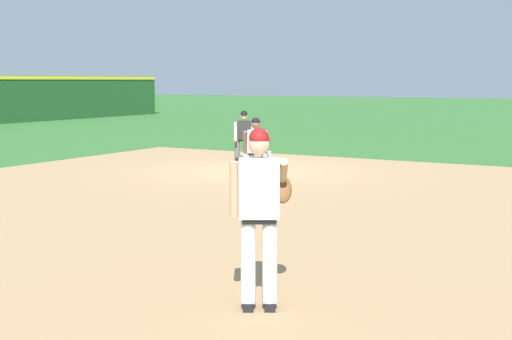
# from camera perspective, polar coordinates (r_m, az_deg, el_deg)

# --- Properties ---
(ground_plane) EXTENTS (160.00, 160.00, 0.00)m
(ground_plane) POSITION_cam_1_polar(r_m,az_deg,el_deg) (18.38, -0.22, -0.09)
(ground_plane) COLOR #336B2D
(infield_dirt_patch) EXTENTS (18.00, 18.00, 0.01)m
(infield_dirt_patch) POSITION_cam_1_polar(r_m,az_deg,el_deg) (12.83, -0.09, -3.24)
(infield_dirt_patch) COLOR tan
(infield_dirt_patch) RESTS_ON ground
(first_base_bag) EXTENTS (0.38, 0.38, 0.09)m
(first_base_bag) POSITION_cam_1_polar(r_m,az_deg,el_deg) (18.37, -0.22, 0.05)
(first_base_bag) COLOR white
(first_base_bag) RESTS_ON ground
(baseball) EXTENTS (0.07, 0.07, 0.07)m
(baseball) POSITION_cam_1_polar(r_m,az_deg,el_deg) (13.06, 0.75, -2.92)
(baseball) COLOR white
(baseball) RESTS_ON ground
(pitcher) EXTENTS (0.84, 0.58, 1.86)m
(pitcher) POSITION_cam_1_polar(r_m,az_deg,el_deg) (7.17, 0.37, -3.01)
(pitcher) COLOR black
(pitcher) RESTS_ON ground
(first_baseman) EXTENTS (0.82, 1.02, 1.34)m
(first_baseman) POSITION_cam_1_polar(r_m,az_deg,el_deg) (18.65, 0.12, 2.28)
(first_baseman) COLOR black
(first_baseman) RESTS_ON ground
(baserunner) EXTENTS (0.63, 0.68, 1.46)m
(baserunner) POSITION_cam_1_polar(r_m,az_deg,el_deg) (16.91, -0.03, 1.98)
(baserunner) COLOR black
(baserunner) RESTS_ON ground
(umpire) EXTENTS (0.63, 0.68, 1.46)m
(umpire) POSITION_cam_1_polar(r_m,az_deg,el_deg) (20.70, -0.96, 2.93)
(umpire) COLOR black
(umpire) RESTS_ON ground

